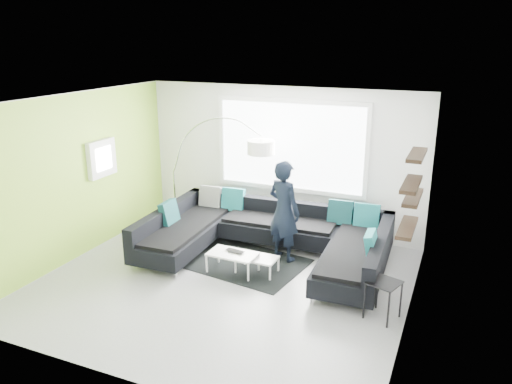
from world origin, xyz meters
TOP-DOWN VIEW (x-y plane):
  - ground at (0.00, 0.00)m, footprint 5.50×5.50m
  - room_shell at (0.04, 0.21)m, footprint 5.54×5.04m
  - sectional_sofa at (0.30, 1.00)m, footprint 4.08×2.63m
  - rug at (0.00, 0.76)m, footprint 2.16×1.71m
  - coffee_table at (0.16, 0.44)m, footprint 1.02×0.61m
  - arc_lamp at (-1.97, 1.78)m, footprint 2.15×0.74m
  - side_table at (2.44, -0.07)m, footprint 0.50×0.50m
  - person at (0.55, 1.19)m, footprint 0.92×0.85m
  - laptop at (-0.02, 0.39)m, footprint 0.37×0.28m

SIDE VIEW (x-z plane):
  - ground at x=0.00m, z-range 0.00..0.00m
  - rug at x=0.00m, z-range 0.00..0.01m
  - coffee_table at x=0.16m, z-range 0.00..0.33m
  - side_table at x=2.44m, z-range 0.00..0.54m
  - laptop at x=-0.02m, z-range 0.33..0.36m
  - sectional_sofa at x=0.30m, z-range -0.05..0.81m
  - person at x=0.55m, z-range 0.00..1.74m
  - arc_lamp at x=-1.97m, z-range 0.00..2.28m
  - room_shell at x=0.04m, z-range 0.40..3.22m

